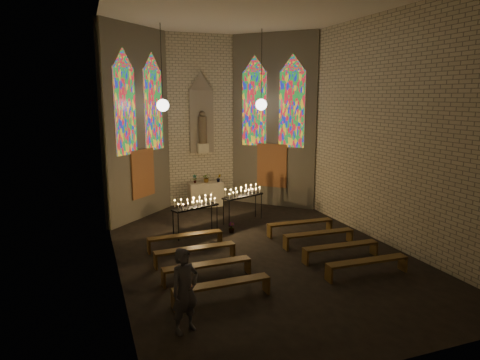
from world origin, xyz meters
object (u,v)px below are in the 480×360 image
at_px(votive_stand_left, 195,205).
at_px(visitor, 185,291).
at_px(aisle_flower_pot, 232,228).
at_px(votive_stand_right, 243,194).
at_px(altar, 206,194).

xyz_separation_m(votive_stand_left, visitor, (-1.66, -5.68, -0.19)).
distance_m(votive_stand_left, visitor, 5.93).
bearing_deg(visitor, aisle_flower_pot, 39.39).
xyz_separation_m(aisle_flower_pot, votive_stand_right, (0.82, 1.08, 0.88)).
xyz_separation_m(altar, visitor, (-3.00, -9.21, 0.35)).
xyz_separation_m(votive_stand_left, votive_stand_right, (1.99, 0.88, 0.03)).
bearing_deg(aisle_flower_pot, votive_stand_right, 52.95).
bearing_deg(visitor, votive_stand_left, 50.48).
relative_size(altar, visitor, 0.83).
bearing_deg(aisle_flower_pot, votive_stand_left, 170.18).
bearing_deg(visitor, altar, 48.78).
height_order(votive_stand_left, votive_stand_right, votive_stand_right).
relative_size(altar, votive_stand_right, 0.82).
distance_m(altar, aisle_flower_pot, 3.75).
height_order(altar, votive_stand_right, votive_stand_right).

